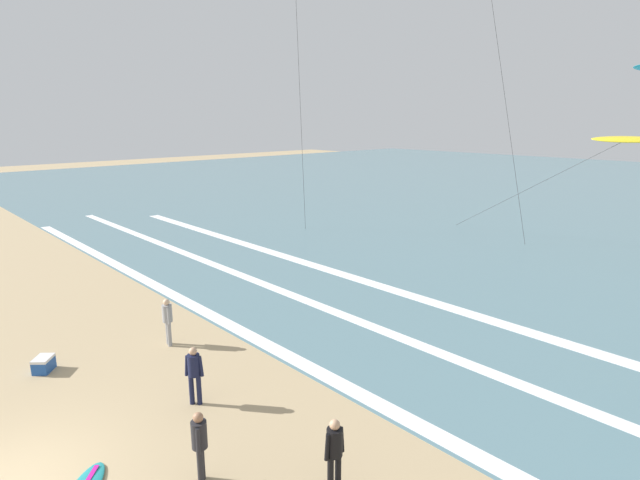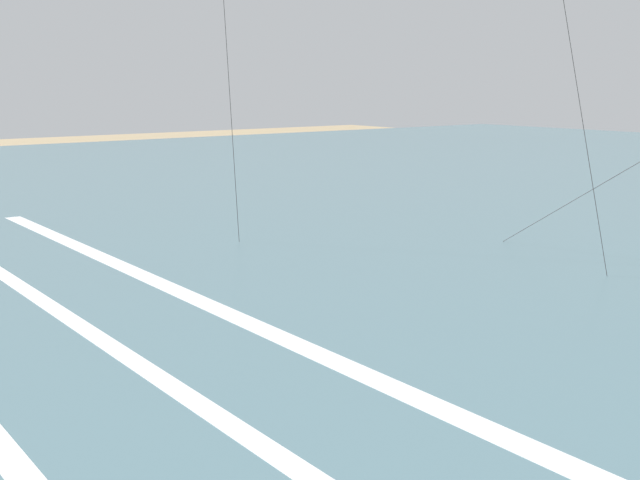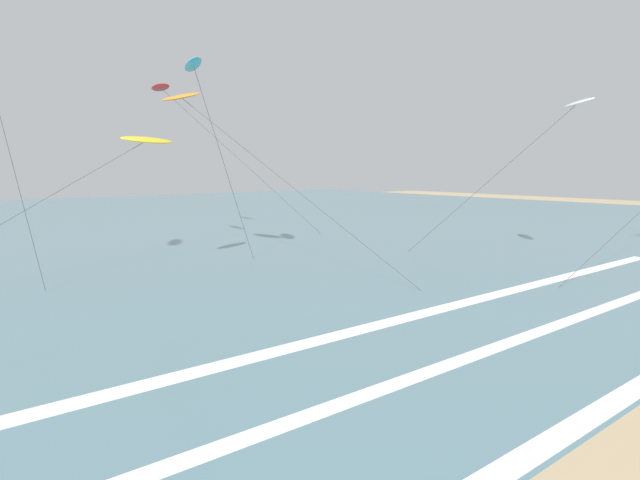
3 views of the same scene
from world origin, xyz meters
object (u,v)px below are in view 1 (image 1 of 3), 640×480
Objects in this scene: surfer_mid_group at (200,441)px; surfer_left_near at (194,370)px; surfer_background_far at (167,318)px; kite_yellow_low_near at (626,140)px; cooler_box at (44,364)px; surfer_left_far at (334,449)px.

surfer_left_near is at bearing 152.88° from surfer_mid_group.
surfer_background_far is at bearing 158.73° from surfer_mid_group.
kite_yellow_low_near reaches higher than cooler_box.
kite_yellow_low_near is (2.46, 22.96, 5.26)m from surfer_left_near.
surfer_mid_group is 3.04m from surfer_left_near.
kite_yellow_low_near is (-0.25, 24.34, 5.26)m from surfer_mid_group.
surfer_left_near is 0.13× the size of kite_yellow_low_near.
surfer_mid_group is 7.44m from cooler_box.
kite_yellow_low_near is at bearing 83.89° from surfer_left_near.
surfer_left_far reaches higher than cooler_box.
surfer_background_far is at bearing 175.32° from surfer_left_far.
kite_yellow_low_near is at bearing 95.76° from surfer_left_far.
surfer_background_far is 2.12× the size of cooler_box.
surfer_left_near is 2.12× the size of cooler_box.
kite_yellow_low_near is at bearing 74.07° from surfer_background_far.
surfer_left_far is 1.00× the size of surfer_left_near.
surfer_mid_group is 24.91m from kite_yellow_low_near.
surfer_left_near and surfer_background_far have the same top height.
surfer_background_far is (-6.48, 2.52, 0.00)m from surfer_mid_group.
surfer_mid_group is 1.00× the size of surfer_left_near.
cooler_box is (-9.36, -2.85, -0.74)m from surfer_left_far.
surfer_left_far is 4.75m from surfer_left_near.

